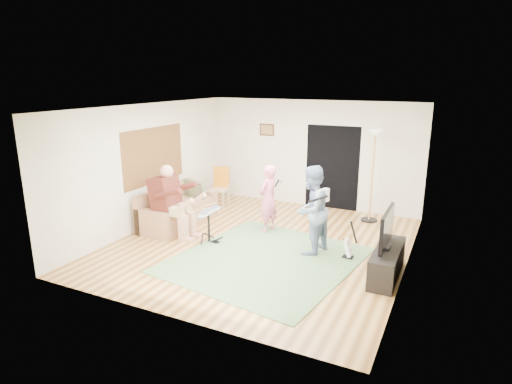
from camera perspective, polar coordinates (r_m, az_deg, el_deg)
floor at (r=8.65m, az=0.73°, el=-6.93°), size 6.00×6.00×0.00m
walls at (r=8.24m, az=0.76°, el=1.81°), size 5.50×6.00×2.70m
ceiling at (r=8.04m, az=0.79°, el=11.22°), size 6.00×6.00×0.00m
window_blinds at (r=9.81m, az=-13.45°, el=4.74°), size 0.00×2.05×2.05m
doorway at (r=10.86m, az=10.12°, el=3.22°), size 2.10×0.00×2.10m
picture_frame at (r=11.34m, az=1.45°, el=8.29°), size 0.42×0.03×0.32m
area_rug at (r=7.93m, az=1.29°, el=-9.00°), size 3.43×3.66×0.02m
sofa at (r=9.90m, az=-10.67°, el=-2.61°), size 0.84×2.05×0.83m
drummer at (r=9.06m, az=-10.93°, el=-2.22°), size 0.98×0.55×1.51m
drum_kit at (r=8.69m, az=-6.31°, el=-4.77°), size 0.38×0.68×0.70m
singer at (r=9.13m, az=1.63°, el=-0.88°), size 0.46×0.60×1.46m
microphone at (r=8.96m, az=2.82°, el=1.18°), size 0.06×0.06×0.24m
guitarist at (r=8.02m, az=7.37°, el=-2.44°), size 0.82×0.95×1.69m
guitar_held at (r=7.87m, az=8.82°, el=-0.51°), size 0.33×0.60×0.26m
guitar_spare at (r=8.11m, az=12.26°, el=-7.26°), size 0.26×0.23×0.72m
torchiere_lamp at (r=9.97m, az=15.39°, el=4.23°), size 0.38×0.38×2.12m
dining_chair at (r=11.06m, az=-4.83°, el=-0.07°), size 0.48×0.50×1.01m
tv_cabinet at (r=7.55m, az=17.07°, el=-8.97°), size 0.40×1.40×0.50m
television at (r=7.34m, az=17.05°, el=-4.63°), size 0.06×1.03×0.61m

